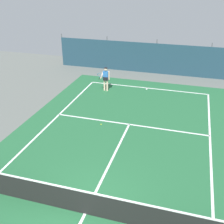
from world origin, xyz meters
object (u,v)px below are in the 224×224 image
tennis_net (84,202)px  tennis_player (106,77)px  tennis_ball_near_player (101,124)px  parked_car (156,56)px

tennis_net → tennis_player: bearing=104.1°
tennis_net → tennis_player: 10.96m
tennis_net → tennis_ball_near_player: tennis_net is taller
tennis_player → parked_car: bearing=-105.8°
tennis_net → tennis_player: size_ratio=6.17×
tennis_ball_near_player → parked_car: bearing=84.2°
tennis_net → tennis_ball_near_player: 6.13m
tennis_ball_near_player → parked_car: size_ratio=0.02×
tennis_net → tennis_player: tennis_player is taller
tennis_net → tennis_ball_near_player: size_ratio=153.33×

